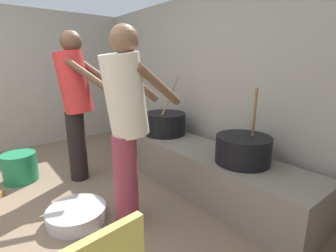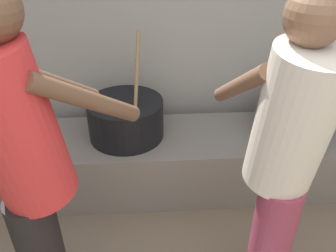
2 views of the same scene
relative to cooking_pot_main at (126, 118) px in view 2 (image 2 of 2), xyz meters
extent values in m
cube|color=#9E998E|center=(0.34, 0.50, 0.48)|extent=(5.09, 0.20, 2.14)
cube|color=slate|center=(0.59, -0.02, -0.36)|extent=(2.63, 0.60, 0.45)
cylinder|color=black|center=(0.00, 0.00, 0.00)|extent=(0.52, 0.52, 0.27)
cylinder|color=#937047|center=(0.09, 0.00, 0.33)|extent=(0.07, 0.25, 0.51)
cylinder|color=black|center=(1.18, -0.01, -0.01)|extent=(0.49, 0.49, 0.25)
cylinder|color=#937047|center=(1.27, -0.01, 0.31)|extent=(0.16, 0.23, 0.51)
cylinder|color=#8C3347|center=(0.74, -0.97, -0.20)|extent=(0.20, 0.20, 0.78)
cylinder|color=beige|center=(0.73, -0.94, 0.50)|extent=(0.36, 0.43, 0.66)
sphere|color=brown|center=(0.73, -0.93, 0.91)|extent=(0.21, 0.21, 0.21)
cylinder|color=brown|center=(0.83, -0.68, 0.57)|extent=(0.14, 0.48, 0.36)
cylinder|color=brown|center=(0.56, -0.73, 0.57)|extent=(0.14, 0.48, 0.36)
cylinder|color=red|center=(-0.33, -0.98, 0.54)|extent=(0.48, 0.49, 0.68)
cylinder|color=brown|center=(-0.06, -0.90, 0.61)|extent=(0.39, 0.40, 0.37)
cylinder|color=brown|center=(-0.26, -0.71, 0.61)|extent=(0.39, 0.40, 0.37)
camera|label=1|loc=(2.44, -1.85, 0.75)|focal=26.57mm
camera|label=2|loc=(0.16, -2.07, 1.20)|focal=36.65mm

